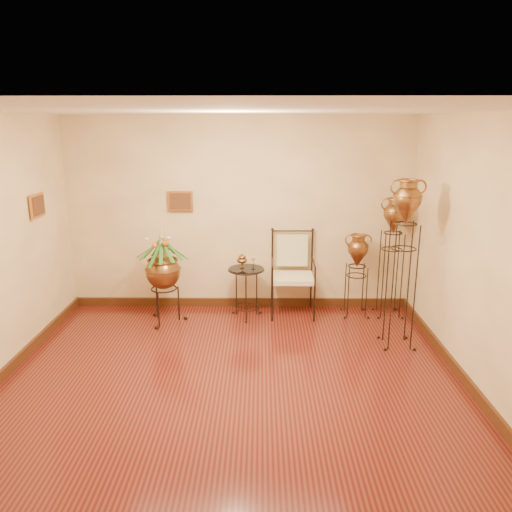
{
  "coord_description": "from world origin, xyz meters",
  "views": [
    {
      "loc": [
        0.31,
        -4.64,
        2.69
      ],
      "look_at": [
        0.25,
        1.3,
        1.1
      ],
      "focal_mm": 35.0,
      "sensor_mm": 36.0,
      "label": 1
    }
  ],
  "objects_px": {
    "amphora_mid": "(391,257)",
    "planter_urn": "(163,268)",
    "armchair": "(293,274)",
    "side_table": "(246,292)",
    "amphora_tall": "(402,263)"
  },
  "relations": [
    {
      "from": "amphora_mid",
      "to": "planter_urn",
      "type": "height_order",
      "value": "amphora_mid"
    },
    {
      "from": "planter_urn",
      "to": "armchair",
      "type": "relative_size",
      "value": 1.17
    },
    {
      "from": "side_table",
      "to": "amphora_tall",
      "type": "bearing_deg",
      "value": -25.57
    },
    {
      "from": "amphora_mid",
      "to": "armchair",
      "type": "relative_size",
      "value": 1.43
    },
    {
      "from": "amphora_tall",
      "to": "side_table",
      "type": "relative_size",
      "value": 2.29
    },
    {
      "from": "amphora_tall",
      "to": "armchair",
      "type": "distance_m",
      "value": 1.67
    },
    {
      "from": "planter_urn",
      "to": "armchair",
      "type": "height_order",
      "value": "planter_urn"
    },
    {
      "from": "amphora_tall",
      "to": "amphora_mid",
      "type": "height_order",
      "value": "amphora_tall"
    },
    {
      "from": "amphora_tall",
      "to": "planter_urn",
      "type": "bearing_deg",
      "value": 166.51
    },
    {
      "from": "planter_urn",
      "to": "side_table",
      "type": "xyz_separation_m",
      "value": [
        1.13,
        0.18,
        -0.41
      ]
    },
    {
      "from": "side_table",
      "to": "planter_urn",
      "type": "bearing_deg",
      "value": -170.75
    },
    {
      "from": "amphora_tall",
      "to": "side_table",
      "type": "xyz_separation_m",
      "value": [
        -1.91,
        0.91,
        -0.69
      ]
    },
    {
      "from": "amphora_mid",
      "to": "side_table",
      "type": "height_order",
      "value": "amphora_mid"
    },
    {
      "from": "amphora_tall",
      "to": "amphora_mid",
      "type": "distance_m",
      "value": 1.05
    },
    {
      "from": "amphora_tall",
      "to": "planter_urn",
      "type": "relative_size",
      "value": 1.49
    }
  ]
}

